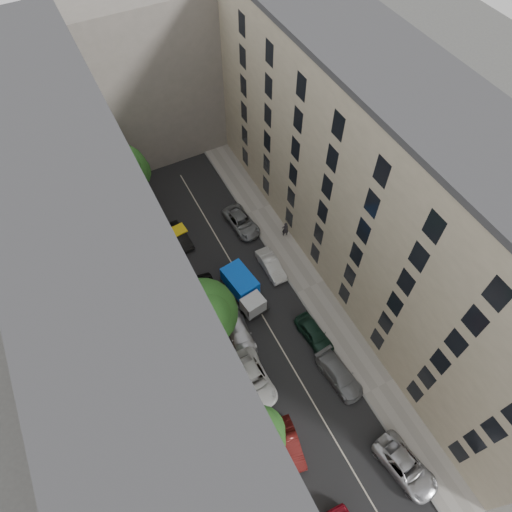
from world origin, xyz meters
TOP-DOWN VIEW (x-y plane):
  - ground at (0.00, 0.00)m, footprint 120.00×120.00m
  - road_surface at (0.00, 0.00)m, footprint 8.00×44.00m
  - sidewalk_left at (-5.50, 0.00)m, footprint 3.00×44.00m
  - sidewalk_right at (5.50, 0.00)m, footprint 3.00×44.00m
  - building_left at (-11.00, 0.00)m, footprint 8.00×44.00m
  - building_right at (11.00, 0.00)m, footprint 8.00×44.00m
  - building_endcap at (0.00, 28.00)m, footprint 18.00×12.00m
  - tarp_truck at (-0.60, 2.03)m, footprint 2.77×5.51m
  - car_left_1 at (-3.47, -11.64)m, footprint 2.09×4.38m
  - car_left_2 at (-3.58, -5.80)m, footprint 2.54×5.44m
  - car_left_3 at (-2.80, -1.53)m, footprint 2.27×4.93m
  - car_left_4 at (-3.60, 3.40)m, footprint 2.40×4.56m
  - car_left_5 at (-3.51, 11.00)m, footprint 1.80×4.11m
  - car_right_0 at (3.47, -17.00)m, footprint 3.20×5.59m
  - car_right_1 at (2.97, -8.80)m, footprint 2.45×5.04m
  - car_right_2 at (3.05, -4.60)m, footprint 2.08×4.42m
  - car_right_3 at (3.14, 3.60)m, footprint 1.49×4.17m
  - car_right_4 at (2.95, 9.80)m, footprint 2.69×5.13m
  - tree_near at (-6.30, -11.26)m, footprint 4.91×4.57m
  - tree_mid at (-5.45, -1.11)m, footprint 5.77×5.57m
  - tree_far at (-6.30, 16.69)m, footprint 5.35×5.08m
  - lamp_post at (-5.14, -7.86)m, footprint 0.36×0.36m
  - pedestrian at (6.40, 6.60)m, footprint 0.77×0.60m

SIDE VIEW (x-z plane):
  - ground at x=0.00m, z-range 0.00..0.00m
  - road_surface at x=0.00m, z-range 0.00..0.02m
  - sidewalk_left at x=-5.50m, z-range 0.00..0.15m
  - sidewalk_right at x=5.50m, z-range 0.00..0.15m
  - car_left_5 at x=-3.51m, z-range 0.00..1.31m
  - car_right_3 at x=3.14m, z-range 0.00..1.37m
  - car_right_4 at x=2.95m, z-range 0.00..1.38m
  - car_left_1 at x=-3.47m, z-range 0.00..1.39m
  - car_left_3 at x=-2.80m, z-range 0.00..1.40m
  - car_right_1 at x=2.97m, z-range 0.00..1.41m
  - car_right_2 at x=3.05m, z-range 0.00..1.46m
  - car_right_0 at x=3.47m, z-range 0.00..1.47m
  - car_left_4 at x=-3.60m, z-range 0.00..1.48m
  - car_left_2 at x=-3.58m, z-range 0.00..1.51m
  - pedestrian at x=6.40m, z-range 0.15..2.04m
  - tarp_truck at x=-0.60m, z-range 0.12..2.55m
  - lamp_post at x=-5.14m, z-range 0.91..7.76m
  - tree_mid at x=-5.45m, z-range 1.44..10.01m
  - tree_near at x=-6.30m, z-range 1.65..10.07m
  - tree_far at x=-6.30m, z-range 1.63..10.42m
  - building_endcap at x=0.00m, z-range 0.00..18.00m
  - building_left at x=-11.00m, z-range 0.00..20.00m
  - building_right at x=11.00m, z-range 0.00..20.00m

